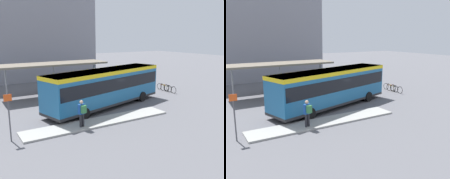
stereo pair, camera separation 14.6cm
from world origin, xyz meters
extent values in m
plane|color=#5B5B60|center=(0.00, 0.00, 0.00)|extent=(120.00, 120.00, 0.00)
cube|color=#9E9E99|center=(-2.43, -3.28, 0.06)|extent=(10.90, 1.80, 0.12)
cube|color=#1E6093|center=(0.00, 0.00, 1.79)|extent=(11.77, 5.56, 2.87)
cube|color=yellow|center=(0.00, 0.00, 3.07)|extent=(11.80, 5.58, 0.30)
cube|color=black|center=(0.00, 0.00, 2.13)|extent=(11.56, 5.52, 1.01)
cube|color=black|center=(5.53, 1.57, 2.13)|extent=(0.71, 2.23, 1.11)
cube|color=#28282B|center=(0.00, 0.00, 0.45)|extent=(11.79, 5.57, 0.20)
cylinder|color=black|center=(3.11, 2.13, 0.46)|extent=(0.95, 0.52, 0.91)
cylinder|color=black|center=(3.77, -0.18, 0.46)|extent=(0.95, 0.52, 0.91)
cylinder|color=black|center=(-3.77, 0.18, 0.46)|extent=(0.95, 0.52, 0.91)
cylinder|color=black|center=(-3.11, -2.13, 0.46)|extent=(0.95, 0.52, 0.91)
cylinder|color=#232328|center=(-4.09, -3.64, 0.56)|extent=(0.16, 0.16, 0.87)
cylinder|color=#232328|center=(-3.89, -3.60, 0.56)|extent=(0.16, 0.16, 0.87)
cube|color=#194799|center=(-3.99, -3.62, 1.32)|extent=(0.48, 0.34, 0.66)
cube|color=#337542|center=(-3.94, -3.84, 1.36)|extent=(0.37, 0.29, 0.50)
sphere|color=tan|center=(-3.99, -3.62, 1.79)|extent=(0.24, 0.24, 0.24)
torus|color=black|center=(8.66, 0.65, 0.37)|extent=(0.07, 0.75, 0.75)
torus|color=black|center=(8.63, 1.67, 0.37)|extent=(0.07, 0.75, 0.75)
cylinder|color=black|center=(8.65, 1.16, 0.62)|extent=(0.06, 0.80, 0.04)
cylinder|color=black|center=(8.64, 1.34, 0.56)|extent=(0.04, 0.04, 0.37)
cube|color=black|center=(8.64, 1.34, 0.74)|extent=(0.07, 0.18, 0.04)
cylinder|color=black|center=(8.66, 0.75, 0.70)|extent=(0.48, 0.04, 0.03)
torus|color=black|center=(8.66, 2.33, 0.36)|extent=(0.09, 0.72, 0.72)
torus|color=black|center=(8.72, 1.36, 0.36)|extent=(0.09, 0.72, 0.72)
cylinder|color=gold|center=(8.69, 1.85, 0.59)|extent=(0.09, 0.76, 0.04)
cylinder|color=gold|center=(8.70, 1.67, 0.53)|extent=(0.04, 0.04, 0.35)
cube|color=black|center=(8.70, 1.67, 0.71)|extent=(0.08, 0.18, 0.04)
cylinder|color=gold|center=(8.66, 2.24, 0.68)|extent=(0.48, 0.06, 0.03)
torus|color=black|center=(8.96, 2.05, 0.35)|extent=(0.15, 0.71, 0.71)
torus|color=black|center=(8.82, 3.01, 0.35)|extent=(0.15, 0.71, 0.71)
cylinder|color=red|center=(8.89, 2.53, 0.58)|extent=(0.14, 0.75, 0.04)
cylinder|color=red|center=(8.87, 2.70, 0.52)|extent=(0.04, 0.04, 0.35)
cube|color=black|center=(8.87, 2.70, 0.70)|extent=(0.10, 0.19, 0.04)
cylinder|color=red|center=(8.95, 2.15, 0.66)|extent=(0.48, 0.10, 0.03)
cube|color=#706656|center=(-2.35, 6.52, 3.22)|extent=(10.80, 3.24, 0.18)
cylinder|color=gray|center=(-6.94, 6.52, 1.56)|extent=(0.16, 0.16, 3.13)
cylinder|color=gray|center=(2.25, 6.52, 1.56)|extent=(0.16, 0.16, 3.13)
cylinder|color=gray|center=(-2.35, 6.52, 1.56)|extent=(0.16, 0.16, 3.13)
cylinder|color=#4C4C51|center=(-8.36, -3.36, 1.20)|extent=(0.08, 0.08, 2.40)
cube|color=#D84C19|center=(-8.36, -3.36, 2.60)|extent=(0.44, 0.03, 0.40)
camera|label=1|loc=(-10.48, -17.93, 5.99)|focal=40.00mm
camera|label=2|loc=(-10.36, -18.00, 5.99)|focal=40.00mm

